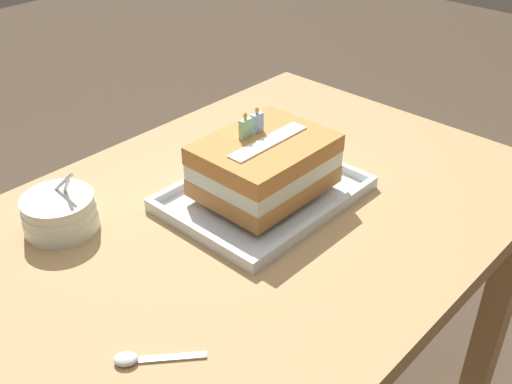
{
  "coord_description": "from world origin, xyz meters",
  "views": [
    {
      "loc": [
        -0.65,
        -0.62,
        1.35
      ],
      "look_at": [
        0.03,
        0.0,
        0.76
      ],
      "focal_mm": 42.75,
      "sensor_mm": 36.0,
      "label": 1
    }
  ],
  "objects_px": {
    "foil_tray": "(264,196)",
    "serving_spoon_near_tray": "(136,359)",
    "birthday_cake": "(265,165)",
    "bowl_stack": "(60,213)"
  },
  "relations": [
    {
      "from": "birthday_cake",
      "to": "bowl_stack",
      "type": "xyz_separation_m",
      "value": [
        -0.3,
        0.2,
        -0.04
      ]
    },
    {
      "from": "foil_tray",
      "to": "birthday_cake",
      "type": "height_order",
      "value": "birthday_cake"
    },
    {
      "from": "birthday_cake",
      "to": "bowl_stack",
      "type": "relative_size",
      "value": 1.83
    },
    {
      "from": "foil_tray",
      "to": "bowl_stack",
      "type": "height_order",
      "value": "bowl_stack"
    },
    {
      "from": "foil_tray",
      "to": "serving_spoon_near_tray",
      "type": "relative_size",
      "value": 3.38
    },
    {
      "from": "birthday_cake",
      "to": "serving_spoon_near_tray",
      "type": "relative_size",
      "value": 2.24
    },
    {
      "from": "foil_tray",
      "to": "serving_spoon_near_tray",
      "type": "xyz_separation_m",
      "value": [
        -0.4,
        -0.14,
        -0.0
      ]
    },
    {
      "from": "bowl_stack",
      "to": "serving_spoon_near_tray",
      "type": "distance_m",
      "value": 0.35
    },
    {
      "from": "serving_spoon_near_tray",
      "to": "foil_tray",
      "type": "bearing_deg",
      "value": 18.58
    },
    {
      "from": "foil_tray",
      "to": "bowl_stack",
      "type": "bearing_deg",
      "value": 147.32
    }
  ]
}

